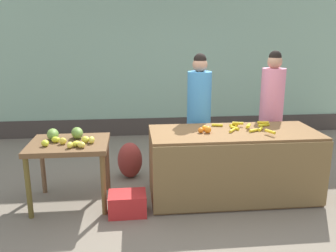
% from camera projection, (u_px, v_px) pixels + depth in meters
% --- Properties ---
extents(ground_plane, '(24.00, 24.00, 0.00)m').
position_uv_depth(ground_plane, '(193.00, 197.00, 4.62)').
color(ground_plane, '#756B5B').
extents(market_wall_back, '(7.53, 0.23, 3.58)m').
position_uv_depth(market_wall_back, '(169.00, 49.00, 7.16)').
color(market_wall_back, '#8CB299').
rests_on(market_wall_back, ground).
extents(fruit_stall_counter, '(2.11, 0.90, 0.88)m').
position_uv_depth(fruit_stall_counter, '(233.00, 164.00, 4.55)').
color(fruit_stall_counter, brown).
rests_on(fruit_stall_counter, ground).
extents(side_table_wooden, '(0.94, 0.78, 0.80)m').
position_uv_depth(side_table_wooden, '(69.00, 151.00, 4.30)').
color(side_table_wooden, brown).
rests_on(side_table_wooden, ground).
extents(banana_bunch_pile, '(0.77, 0.64, 0.07)m').
position_uv_depth(banana_bunch_pile, '(246.00, 127.00, 4.56)').
color(banana_bunch_pile, yellow).
rests_on(banana_bunch_pile, fruit_stall_counter).
extents(orange_pile, '(0.16, 0.19, 0.09)m').
position_uv_depth(orange_pile, '(205.00, 129.00, 4.39)').
color(orange_pile, orange).
rests_on(orange_pile, fruit_stall_counter).
extents(mango_papaya_pile, '(0.63, 0.58, 0.14)m').
position_uv_depth(mango_papaya_pile, '(67.00, 137.00, 4.30)').
color(mango_papaya_pile, yellow).
rests_on(mango_papaya_pile, side_table_wooden).
extents(vendor_woman_blue_shirt, '(0.34, 0.34, 1.81)m').
position_uv_depth(vendor_woman_blue_shirt, '(199.00, 117.00, 5.07)').
color(vendor_woman_blue_shirt, '#33333D').
rests_on(vendor_woman_blue_shirt, ground).
extents(vendor_woman_pink_shirt, '(0.34, 0.34, 1.84)m').
position_uv_depth(vendor_woman_pink_shirt, '(271.00, 113.00, 5.23)').
color(vendor_woman_pink_shirt, '#33333D').
rests_on(vendor_woman_pink_shirt, ground).
extents(produce_crate, '(0.44, 0.33, 0.26)m').
position_uv_depth(produce_crate, '(127.00, 204.00, 4.16)').
color(produce_crate, red).
rests_on(produce_crate, ground).
extents(produce_sack, '(0.38, 0.32, 0.53)m').
position_uv_depth(produce_sack, '(130.00, 160.00, 5.19)').
color(produce_sack, maroon).
rests_on(produce_sack, ground).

